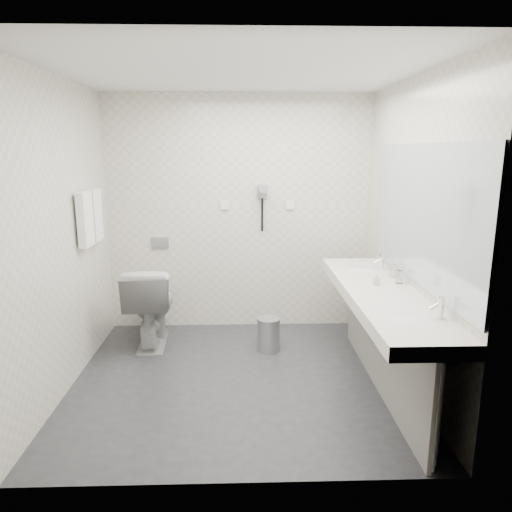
{
  "coord_description": "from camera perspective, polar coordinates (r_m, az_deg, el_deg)",
  "views": [
    {
      "loc": [
        0.03,
        -3.72,
        1.92
      ],
      "look_at": [
        0.15,
        0.15,
        1.05
      ],
      "focal_mm": 33.0,
      "sensor_mm": 36.0,
      "label": 1
    }
  ],
  "objects": [
    {
      "name": "floor",
      "position": [
        4.18,
        -2.06,
        -14.65
      ],
      "size": [
        2.8,
        2.8,
        0.0
      ],
      "primitive_type": "plane",
      "color": "#28292D",
      "rests_on": "ground"
    },
    {
      "name": "ceiling",
      "position": [
        3.76,
        -2.38,
        21.53
      ],
      "size": [
        2.8,
        2.8,
        0.0
      ],
      "primitive_type": "plane",
      "rotation": [
        3.14,
        0.0,
        0.0
      ],
      "color": "silver",
      "rests_on": "wall_back"
    },
    {
      "name": "wall_back",
      "position": [
        5.06,
        -2.11,
        5.05
      ],
      "size": [
        2.8,
        0.0,
        2.8
      ],
      "primitive_type": "plane",
      "rotation": [
        1.57,
        0.0,
        0.0
      ],
      "color": "silver",
      "rests_on": "floor"
    },
    {
      "name": "wall_front",
      "position": [
        2.51,
        -2.41,
        -2.82
      ],
      "size": [
        2.8,
        0.0,
        2.8
      ],
      "primitive_type": "plane",
      "rotation": [
        -1.57,
        0.0,
        0.0
      ],
      "color": "silver",
      "rests_on": "floor"
    },
    {
      "name": "wall_left",
      "position": [
        4.04,
        -22.5,
        2.15
      ],
      "size": [
        0.0,
        2.6,
        2.6
      ],
      "primitive_type": "plane",
      "rotation": [
        1.57,
        0.0,
        1.57
      ],
      "color": "silver",
      "rests_on": "floor"
    },
    {
      "name": "wall_right",
      "position": [
        4.02,
        18.2,
        2.44
      ],
      "size": [
        0.0,
        2.6,
        2.6
      ],
      "primitive_type": "plane",
      "rotation": [
        1.57,
        0.0,
        -1.57
      ],
      "color": "silver",
      "rests_on": "floor"
    },
    {
      "name": "vanity_counter",
      "position": [
        3.85,
        14.88,
        -4.68
      ],
      "size": [
        0.55,
        2.2,
        0.1
      ],
      "primitive_type": "cube",
      "color": "white",
      "rests_on": "floor"
    },
    {
      "name": "vanity_panel",
      "position": [
        4.0,
        14.88,
        -10.49
      ],
      "size": [
        0.03,
        2.15,
        0.75
      ],
      "primitive_type": "cube",
      "color": "gray",
      "rests_on": "floor"
    },
    {
      "name": "vanity_post_near",
      "position": [
        3.14,
        21.03,
        -17.74
      ],
      "size": [
        0.06,
        0.06,
        0.75
      ],
      "primitive_type": "cylinder",
      "color": "silver",
      "rests_on": "floor"
    },
    {
      "name": "vanity_post_far",
      "position": [
        4.95,
        11.82,
        -5.81
      ],
      "size": [
        0.06,
        0.06,
        0.75
      ],
      "primitive_type": "cylinder",
      "color": "silver",
      "rests_on": "floor"
    },
    {
      "name": "mirror",
      "position": [
        3.8,
        19.21,
        4.86
      ],
      "size": [
        0.02,
        2.2,
        1.05
      ],
      "primitive_type": "cube",
      "color": "#B2BCC6",
      "rests_on": "wall_right"
    },
    {
      "name": "basin_near",
      "position": [
        3.26,
        18.15,
        -7.45
      ],
      "size": [
        0.4,
        0.31,
        0.05
      ],
      "primitive_type": "ellipsoid",
      "color": "white",
      "rests_on": "vanity_counter"
    },
    {
      "name": "basin_far",
      "position": [
        4.44,
        12.55,
        -1.77
      ],
      "size": [
        0.4,
        0.31,
        0.05
      ],
      "primitive_type": "ellipsoid",
      "color": "white",
      "rests_on": "vanity_counter"
    },
    {
      "name": "faucet_near",
      "position": [
        3.3,
        21.46,
        -5.8
      ],
      "size": [
        0.04,
        0.04,
        0.15
      ],
      "primitive_type": "cylinder",
      "color": "silver",
      "rests_on": "vanity_counter"
    },
    {
      "name": "faucet_far",
      "position": [
        4.47,
        15.03,
        -0.62
      ],
      "size": [
        0.04,
        0.04,
        0.15
      ],
      "primitive_type": "cylinder",
      "color": "silver",
      "rests_on": "vanity_counter"
    },
    {
      "name": "soap_bottle_a",
      "position": [
        3.94,
        14.37,
        -2.73
      ],
      "size": [
        0.06,
        0.06,
        0.1
      ],
      "primitive_type": "imported",
      "rotation": [
        0.0,
        0.0,
        0.26
      ],
      "color": "beige",
      "rests_on": "vanity_counter"
    },
    {
      "name": "glass_left",
      "position": [
        4.05,
        16.98,
        -2.42
      ],
      "size": [
        0.07,
        0.07,
        0.11
      ],
      "primitive_type": "cylinder",
      "rotation": [
        0.0,
        0.0,
        0.27
      ],
      "color": "silver",
      "rests_on": "vanity_counter"
    },
    {
      "name": "glass_right",
      "position": [
        4.23,
        16.32,
        -1.72
      ],
      "size": [
        0.06,
        0.06,
        0.11
      ],
      "primitive_type": "cylinder",
      "rotation": [
        0.0,
        0.0,
        0.04
      ],
      "color": "silver",
      "rests_on": "vanity_counter"
    },
    {
      "name": "toilet",
      "position": [
        4.85,
        -12.69,
        -5.79
      ],
      "size": [
        0.5,
        0.83,
        0.82
      ],
      "primitive_type": "imported",
      "rotation": [
        0.0,
        0.0,
        3.19
      ],
      "color": "white",
      "rests_on": "floor"
    },
    {
      "name": "flush_plate",
      "position": [
        5.17,
        -11.55,
        1.6
      ],
      "size": [
        0.18,
        0.02,
        0.12
      ],
      "primitive_type": "cube",
      "color": "#B2B5BA",
      "rests_on": "wall_back"
    },
    {
      "name": "pedal_bin",
      "position": [
        4.67,
        1.53,
        -9.54
      ],
      "size": [
        0.28,
        0.28,
        0.31
      ],
      "primitive_type": "cylinder",
      "rotation": [
        0.0,
        0.0,
        0.29
      ],
      "color": "#B2B5BA",
      "rests_on": "floor"
    },
    {
      "name": "bin_lid",
      "position": [
        4.61,
        1.55,
        -7.66
      ],
      "size": [
        0.22,
        0.22,
        0.02
      ],
      "primitive_type": "cylinder",
      "color": "#B2B5BA",
      "rests_on": "pedal_bin"
    },
    {
      "name": "towel_rail",
      "position": [
        4.5,
        -19.79,
        7.22
      ],
      "size": [
        0.02,
        0.62,
        0.02
      ],
      "primitive_type": "cylinder",
      "rotation": [
        1.57,
        0.0,
        0.0
      ],
      "color": "silver",
      "rests_on": "wall_left"
    },
    {
      "name": "towel_near",
      "position": [
        4.39,
        -20.0,
        4.18
      ],
      "size": [
        0.07,
        0.24,
        0.48
      ],
      "primitive_type": "cube",
      "color": "white",
      "rests_on": "towel_rail"
    },
    {
      "name": "towel_far",
      "position": [
        4.65,
        -18.95,
        4.7
      ],
      "size": [
        0.07,
        0.24,
        0.48
      ],
      "primitive_type": "cube",
      "color": "white",
      "rests_on": "towel_rail"
    },
    {
      "name": "dryer_cradle",
      "position": [
        5.01,
        0.75,
        7.86
      ],
      "size": [
        0.1,
        0.04,
        0.14
      ],
      "primitive_type": "cube",
      "color": "gray",
      "rests_on": "wall_back"
    },
    {
      "name": "dryer_barrel",
      "position": [
        4.94,
        0.79,
        8.14
      ],
      "size": [
        0.08,
        0.14,
        0.08
      ],
      "primitive_type": "cylinder",
      "rotation": [
        1.57,
        0.0,
        0.0
      ],
      "color": "gray",
      "rests_on": "dryer_cradle"
    },
    {
      "name": "dryer_cord",
      "position": [
        5.02,
        0.75,
        5.0
      ],
      "size": [
        0.02,
        0.02,
        0.35
      ],
      "primitive_type": "cylinder",
      "color": "black",
      "rests_on": "dryer_cradle"
    },
    {
      "name": "switch_plate_a",
      "position": [
        5.04,
        -3.83,
        6.15
      ],
      "size": [
        0.09,
        0.02,
        0.09
      ],
      "primitive_type": "cube",
      "color": "white",
      "rests_on": "wall_back"
    },
    {
      "name": "switch_plate_b",
      "position": [
        5.06,
        4.15,
        6.17
      ],
      "size": [
        0.09,
        0.02,
        0.09
      ],
      "primitive_type": "cube",
      "color": "white",
      "rests_on": "wall_back"
    }
  ]
}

